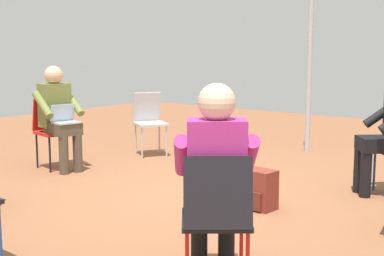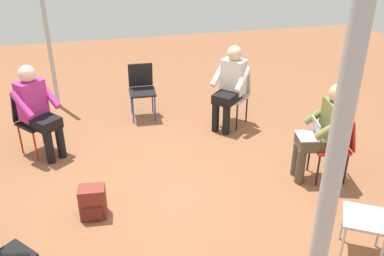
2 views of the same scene
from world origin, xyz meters
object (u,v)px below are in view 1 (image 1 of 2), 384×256
object	(u,v)px
chair_southeast	(217,214)
chair_west	(53,127)
person_with_laptop	(59,112)
chair_northwest	(149,119)
person_in_magenta	(215,173)
backpack_near_laptop_user	(260,192)

from	to	relation	value
chair_southeast	chair_west	world-z (taller)	same
chair_west	person_with_laptop	world-z (taller)	person_with_laptop
chair_northwest	person_in_magenta	bearing A→B (deg)	79.99
chair_southeast	chair_northwest	xyz separation A→B (m)	(-3.23, 2.88, 0.00)
person_with_laptop	person_in_magenta	xyz separation A→B (m)	(3.33, -1.40, 0.00)
backpack_near_laptop_user	person_with_laptop	bearing A→B (deg)	-177.74
chair_northwest	person_with_laptop	distance (m)	1.37
person_in_magenta	chair_west	bearing A→B (deg)	118.51
chair_southeast	chair_west	distance (m)	3.93
person_in_magenta	chair_southeast	bearing A→B (deg)	-90.00
chair_west	backpack_near_laptop_user	size ratio (longest dim) A/B	2.36
person_with_laptop	chair_west	bearing A→B (deg)	-90.00
chair_southeast	chair_northwest	distance (m)	4.33
chair_west	person_with_laptop	xyz separation A→B (m)	(0.17, -0.03, 0.20)
chair_west	chair_northwest	xyz separation A→B (m)	(0.37, 1.32, 0.00)
chair_northwest	backpack_near_laptop_user	distance (m)	2.83
person_in_magenta	backpack_near_laptop_user	size ratio (longest dim) A/B	3.44
chair_west	person_in_magenta	size ratio (longest dim) A/B	0.69
chair_northwest	person_with_laptop	xyz separation A→B (m)	(-0.20, -1.34, 0.20)
chair_northwest	chair_west	bearing A→B (deg)	15.51
person_with_laptop	chair_southeast	bearing A→B (deg)	75.90
person_in_magenta	backpack_near_laptop_user	world-z (taller)	person_in_magenta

